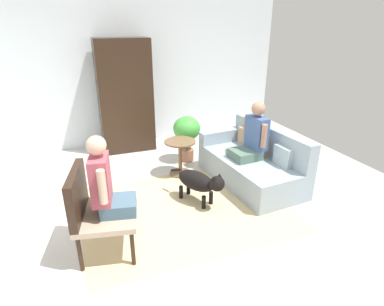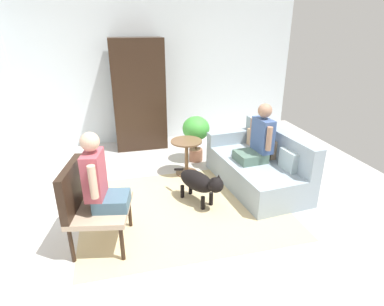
% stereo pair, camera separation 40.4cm
% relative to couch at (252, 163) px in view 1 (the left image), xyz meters
% --- Properties ---
extents(ground_plane, '(6.81, 6.81, 0.00)m').
position_rel_couch_xyz_m(ground_plane, '(-1.21, -0.41, -0.30)').
color(ground_plane, beige).
extents(back_wall, '(5.88, 0.12, 2.87)m').
position_rel_couch_xyz_m(back_wall, '(-1.21, 2.49, 1.14)').
color(back_wall, silver).
rests_on(back_wall, ground).
extents(area_rug, '(2.69, 2.13, 0.01)m').
position_rel_couch_xyz_m(area_rug, '(-1.27, -0.43, -0.29)').
color(area_rug, '#C6B284').
rests_on(area_rug, ground).
extents(couch, '(1.07, 1.83, 0.85)m').
position_rel_couch_xyz_m(couch, '(0.00, 0.00, 0.00)').
color(couch, '#8EA0AD').
rests_on(couch, ground).
extents(armchair, '(0.74, 0.80, 0.96)m').
position_rel_couch_xyz_m(armchair, '(-2.44, -0.88, 0.26)').
color(armchair, black).
rests_on(armchair, ground).
extents(person_on_couch, '(0.51, 0.54, 0.86)m').
position_rel_couch_xyz_m(person_on_couch, '(-0.05, -0.04, 0.45)').
color(person_on_couch, '#4F6C5D').
extents(person_on_armchair, '(0.48, 0.49, 0.86)m').
position_rel_couch_xyz_m(person_on_armchair, '(-2.29, -0.91, 0.52)').
color(person_on_armchair, '#446479').
extents(round_end_table, '(0.51, 0.51, 0.58)m').
position_rel_couch_xyz_m(round_end_table, '(-1.00, 0.59, 0.05)').
color(round_end_table, brown).
rests_on(round_end_table, ground).
extents(dog, '(0.53, 0.84, 0.53)m').
position_rel_couch_xyz_m(dog, '(-1.04, -0.35, 0.03)').
color(dog, black).
rests_on(dog, ground).
extents(potted_plant, '(0.48, 0.48, 0.83)m').
position_rel_couch_xyz_m(potted_plant, '(-0.71, 1.09, 0.25)').
color(potted_plant, '#996047').
rests_on(potted_plant, ground).
extents(armoire_cabinet, '(0.98, 0.56, 2.09)m').
position_rel_couch_xyz_m(armoire_cabinet, '(-1.59, 2.08, 0.75)').
color(armoire_cabinet, black).
rests_on(armoire_cabinet, ground).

